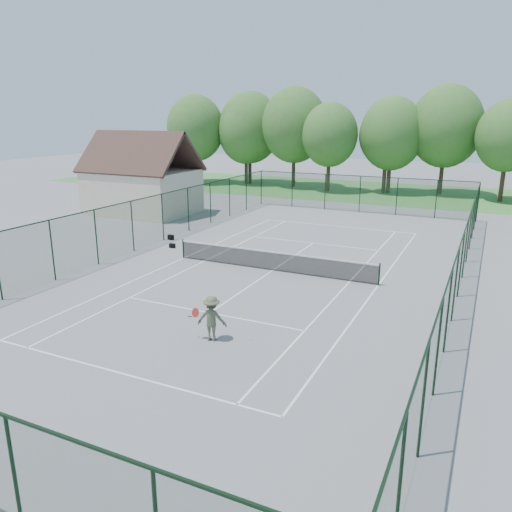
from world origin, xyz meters
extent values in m
plane|color=gray|center=(0.00, 0.00, 0.00)|extent=(140.00, 140.00, 0.00)
cube|color=#44893A|center=(0.00, 30.00, 0.01)|extent=(80.00, 16.00, 0.01)
cube|color=white|center=(0.00, 11.88, 0.00)|extent=(10.97, 0.08, 0.01)
cube|color=white|center=(0.00, -11.88, 0.00)|extent=(10.97, 0.08, 0.01)
cube|color=white|center=(0.00, 6.40, 0.00)|extent=(8.23, 0.08, 0.01)
cube|color=white|center=(0.00, -6.40, 0.00)|extent=(8.23, 0.08, 0.01)
cube|color=white|center=(5.49, 0.00, 0.00)|extent=(0.08, 23.77, 0.01)
cube|color=white|center=(-5.49, 0.00, 0.00)|extent=(0.08, 23.77, 0.01)
cube|color=white|center=(4.12, 0.00, 0.00)|extent=(0.08, 23.77, 0.01)
cube|color=white|center=(-4.12, 0.00, 0.00)|extent=(0.08, 23.77, 0.01)
cube|color=white|center=(0.00, 0.00, 0.00)|extent=(0.08, 12.80, 0.01)
cylinder|color=black|center=(-5.50, 0.00, 0.55)|extent=(0.08, 0.08, 1.10)
cylinder|color=black|center=(5.50, 0.00, 0.55)|extent=(0.08, 0.08, 1.10)
cube|color=black|center=(0.00, 0.00, 0.50)|extent=(11.00, 0.02, 0.96)
cube|color=white|center=(0.00, 0.00, 1.00)|extent=(11.00, 0.05, 0.07)
cube|color=#173A20|center=(0.00, 18.00, 1.50)|extent=(18.00, 0.02, 3.00)
cube|color=#173A20|center=(9.00, 0.00, 1.50)|extent=(0.02, 36.00, 3.00)
cube|color=#173A20|center=(-9.00, 0.00, 1.50)|extent=(0.02, 36.00, 3.00)
cube|color=black|center=(0.00, 18.00, 3.00)|extent=(18.00, 0.05, 0.05)
cube|color=black|center=(9.00, 0.00, 3.00)|extent=(0.05, 36.00, 0.05)
cube|color=black|center=(-9.00, 0.00, 3.00)|extent=(0.05, 36.00, 0.05)
cube|color=beige|center=(-16.00, 10.00, 1.75)|extent=(8.00, 6.00, 3.50)
cube|color=#493027|center=(-16.00, 11.50, 5.00)|extent=(8.60, 3.27, 3.27)
cube|color=#493027|center=(-16.00, 8.50, 5.00)|extent=(8.60, 3.27, 3.27)
cylinder|color=#452F1F|center=(-16.50, 30.00, 2.10)|extent=(0.40, 0.40, 4.20)
ellipsoid|color=#457631|center=(-16.50, 30.00, 6.00)|extent=(6.40, 6.40, 7.40)
cylinder|color=#452F1F|center=(0.00, 30.00, 2.10)|extent=(0.40, 0.40, 4.20)
ellipsoid|color=#457631|center=(0.00, 30.00, 6.00)|extent=(6.40, 6.40, 7.40)
cube|color=black|center=(-8.66, 3.30, 0.16)|extent=(0.45, 0.35, 0.31)
cube|color=black|center=(-7.38, 1.61, 0.13)|extent=(0.35, 0.23, 0.27)
imported|color=#50563C|center=(1.37, -8.54, 0.83)|extent=(1.18, 0.84, 1.66)
sphere|color=#B4CA2B|center=(2.40, -8.14, 0.89)|extent=(0.07, 0.07, 0.07)
camera|label=1|loc=(9.87, -22.74, 7.80)|focal=35.00mm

